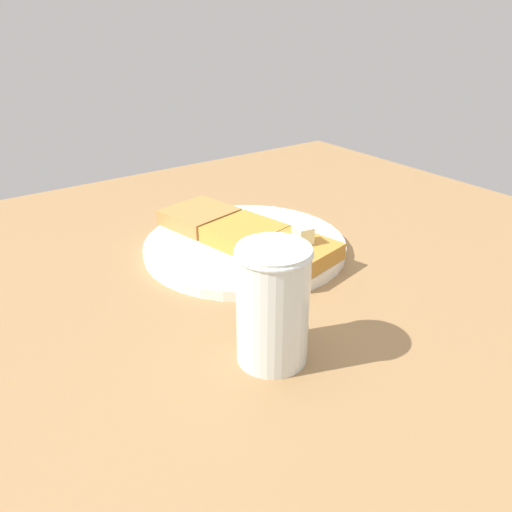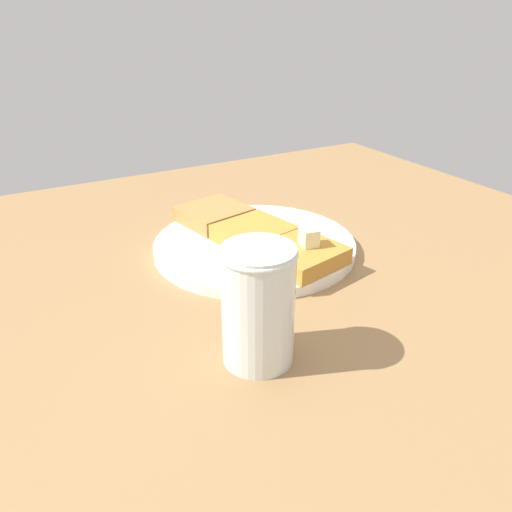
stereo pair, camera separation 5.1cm
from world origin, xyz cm
name	(u,v)px [view 2 (the right image)]	position (x,y,z in cm)	size (l,w,h in cm)	color
table_surface	(295,282)	(0.00, 0.00, 1.12)	(90.96, 90.96, 2.23)	olive
plate	(255,244)	(7.91, 0.91, 2.93)	(25.17, 25.17, 1.23)	white
toast_slice_left	(303,256)	(-0.30, -0.85, 4.46)	(7.95, 8.23, 2.00)	#BE8132
toast_slice_middle	(255,233)	(7.91, 0.91, 4.46)	(7.95, 8.23, 2.00)	#B28633
toast_slice_right	(214,214)	(16.11, 2.67, 4.46)	(7.95, 8.23, 2.00)	#B47A3F
butter_pat_primary	(312,239)	(-0.50, -1.70, 6.48)	(2.03, 1.83, 2.03)	#F0EAB3
fork	(311,233)	(6.00, -6.26, 3.65)	(15.85, 5.37, 0.36)	silver
syrup_jar	(258,311)	(-11.20, 11.21, 6.99)	(6.38, 6.38, 10.61)	#481D06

